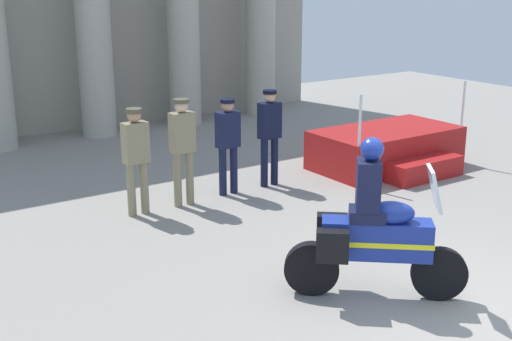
{
  "coord_description": "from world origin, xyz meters",
  "views": [
    {
      "loc": [
        -5.66,
        -4.17,
        3.59
      ],
      "look_at": [
        -0.8,
        2.97,
        1.07
      ],
      "focal_mm": 46.87,
      "sensor_mm": 36.0,
      "label": 1
    }
  ],
  "objects_px": {
    "officer_in_row_0": "(136,153)",
    "officer_in_row_1": "(182,144)",
    "motorcycle_with_rider": "(370,232)",
    "officer_in_row_3": "(270,130)",
    "reviewing_stand": "(389,149)",
    "officer_in_row_2": "(228,139)"
  },
  "relations": [
    {
      "from": "officer_in_row_0",
      "to": "officer_in_row_1",
      "type": "bearing_deg",
      "value": 177.43
    },
    {
      "from": "officer_in_row_1",
      "to": "motorcycle_with_rider",
      "type": "height_order",
      "value": "motorcycle_with_rider"
    },
    {
      "from": "officer_in_row_0",
      "to": "motorcycle_with_rider",
      "type": "bearing_deg",
      "value": 102.44
    },
    {
      "from": "officer_in_row_0",
      "to": "officer_in_row_1",
      "type": "relative_size",
      "value": 0.96
    },
    {
      "from": "officer_in_row_3",
      "to": "motorcycle_with_rider",
      "type": "xyz_separation_m",
      "value": [
        -1.54,
        -4.14,
        -0.21
      ]
    },
    {
      "from": "officer_in_row_1",
      "to": "reviewing_stand",
      "type": "bearing_deg",
      "value": 174.87
    },
    {
      "from": "officer_in_row_1",
      "to": "officer_in_row_2",
      "type": "bearing_deg",
      "value": -175.88
    },
    {
      "from": "officer_in_row_0",
      "to": "officer_in_row_2",
      "type": "distance_m",
      "value": 1.7
    },
    {
      "from": "officer_in_row_1",
      "to": "officer_in_row_2",
      "type": "xyz_separation_m",
      "value": [
        0.9,
        0.09,
        -0.07
      ]
    },
    {
      "from": "reviewing_stand",
      "to": "officer_in_row_0",
      "type": "distance_m",
      "value": 5.18
    },
    {
      "from": "officer_in_row_3",
      "to": "motorcycle_with_rider",
      "type": "bearing_deg",
      "value": 67.96
    },
    {
      "from": "reviewing_stand",
      "to": "motorcycle_with_rider",
      "type": "xyz_separation_m",
      "value": [
        -4.12,
        -3.78,
        0.43
      ]
    },
    {
      "from": "officer_in_row_0",
      "to": "officer_in_row_1",
      "type": "distance_m",
      "value": 0.8
    },
    {
      "from": "officer_in_row_0",
      "to": "officer_in_row_3",
      "type": "distance_m",
      "value": 2.56
    },
    {
      "from": "reviewing_stand",
      "to": "officer_in_row_2",
      "type": "distance_m",
      "value": 3.51
    },
    {
      "from": "officer_in_row_2",
      "to": "officer_in_row_3",
      "type": "relative_size",
      "value": 0.96
    },
    {
      "from": "officer_in_row_3",
      "to": "motorcycle_with_rider",
      "type": "distance_m",
      "value": 4.42
    },
    {
      "from": "officer_in_row_1",
      "to": "officer_in_row_3",
      "type": "bearing_deg",
      "value": -178.61
    },
    {
      "from": "officer_in_row_0",
      "to": "motorcycle_with_rider",
      "type": "relative_size",
      "value": 0.89
    },
    {
      "from": "officer_in_row_3",
      "to": "motorcycle_with_rider",
      "type": "relative_size",
      "value": 0.9
    },
    {
      "from": "reviewing_stand",
      "to": "officer_in_row_1",
      "type": "xyz_separation_m",
      "value": [
        -4.34,
        0.26,
        0.67
      ]
    },
    {
      "from": "officer_in_row_0",
      "to": "officer_in_row_3",
      "type": "height_order",
      "value": "officer_in_row_3"
    }
  ]
}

